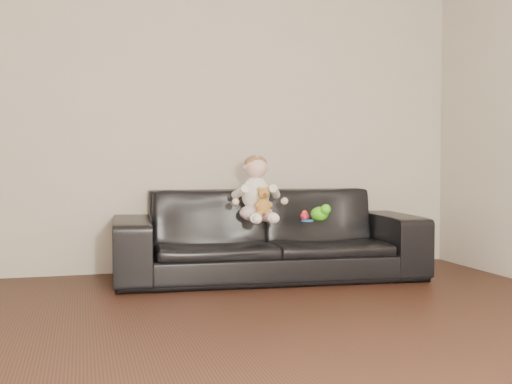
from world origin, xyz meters
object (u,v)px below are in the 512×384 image
object	(u,v)px
toy_green	(320,214)
toy_rattle	(305,216)
baby	(256,193)
toy_blue_disc	(307,221)
sofa	(268,234)
teddy_bear	(263,201)

from	to	relation	value
toy_green	toy_rattle	world-z (taller)	toy_green
baby	toy_blue_disc	distance (m)	0.43
sofa	toy_rattle	size ratio (longest dim) A/B	34.55
baby	toy_rattle	bearing A→B (deg)	6.28
baby	toy_green	bearing A→B (deg)	-3.41
toy_green	baby	bearing A→B (deg)	171.33
baby	teddy_bear	xyz separation A→B (m)	(0.01, -0.15, -0.06)
sofa	teddy_bear	distance (m)	0.40
toy_green	toy_blue_disc	size ratio (longest dim) A/B	1.71
toy_blue_disc	toy_rattle	bearing A→B (deg)	86.63
baby	toy_green	size ratio (longest dim) A/B	3.16
sofa	baby	size ratio (longest dim) A/B	4.69
toy_green	toy_blue_disc	distance (m)	0.11
sofa	toy_blue_disc	distance (m)	0.33
teddy_bear	toy_green	size ratio (longest dim) A/B	1.28
baby	toy_rattle	distance (m)	0.42
toy_rattle	toy_blue_disc	distance (m)	0.08
toy_rattle	sofa	bearing A→B (deg)	155.20
sofa	toy_green	bearing A→B (deg)	-25.88
teddy_bear	toy_rattle	distance (m)	0.42
toy_green	toy_blue_disc	xyz separation A→B (m)	(-0.09, 0.01, -0.05)
toy_green	toy_rattle	distance (m)	0.12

